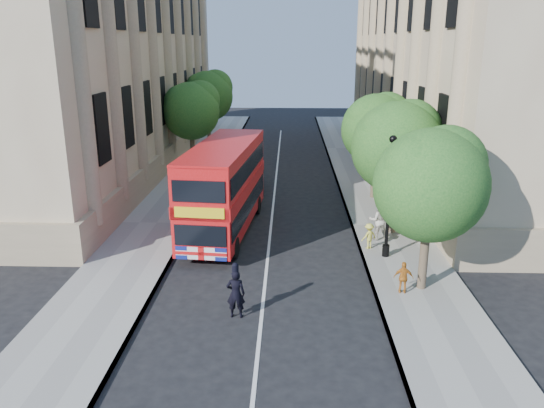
# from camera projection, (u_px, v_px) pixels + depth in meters

# --- Properties ---
(ground) EXTENTS (120.00, 120.00, 0.00)m
(ground) POSITION_uv_depth(u_px,v_px,m) (260.00, 330.00, 16.93)
(ground) COLOR black
(ground) RESTS_ON ground
(pavement_right) EXTENTS (3.50, 80.00, 0.12)m
(pavement_right) POSITION_uv_depth(u_px,v_px,m) (387.00, 226.00, 26.29)
(pavement_right) COLOR gray
(pavement_right) RESTS_ON ground
(pavement_left) EXTENTS (3.50, 80.00, 0.12)m
(pavement_left) POSITION_uv_depth(u_px,v_px,m) (157.00, 224.00, 26.65)
(pavement_left) COLOR gray
(pavement_left) RESTS_ON ground
(building_right) EXTENTS (12.00, 38.00, 18.00)m
(building_right) POSITION_uv_depth(u_px,v_px,m) (476.00, 39.00, 36.81)
(building_right) COLOR tan
(building_right) RESTS_ON ground
(building_left) EXTENTS (12.00, 38.00, 18.00)m
(building_left) POSITION_uv_depth(u_px,v_px,m) (84.00, 39.00, 37.68)
(building_left) COLOR tan
(building_left) RESTS_ON ground
(tree_right_near) EXTENTS (4.00, 4.00, 6.08)m
(tree_right_near) POSITION_uv_depth(u_px,v_px,m) (432.00, 179.00, 18.41)
(tree_right_near) COLOR #473828
(tree_right_near) RESTS_ON ground
(tree_right_mid) EXTENTS (4.20, 4.20, 6.37)m
(tree_right_mid) POSITION_uv_depth(u_px,v_px,m) (398.00, 142.00, 24.09)
(tree_right_mid) COLOR #473828
(tree_right_mid) RESTS_ON ground
(tree_right_far) EXTENTS (4.00, 4.00, 6.15)m
(tree_right_far) POSITION_uv_depth(u_px,v_px,m) (377.00, 125.00, 29.86)
(tree_right_far) COLOR #473828
(tree_right_far) RESTS_ON ground
(tree_left_far) EXTENTS (4.00, 4.00, 6.30)m
(tree_left_far) POSITION_uv_depth(u_px,v_px,m) (192.00, 108.00, 36.88)
(tree_left_far) COLOR #473828
(tree_left_far) RESTS_ON ground
(tree_left_back) EXTENTS (4.20, 4.20, 6.65)m
(tree_left_back) POSITION_uv_depth(u_px,v_px,m) (208.00, 93.00, 44.45)
(tree_left_back) COLOR #473828
(tree_left_back) RESTS_ON ground
(lamp_post) EXTENTS (0.32, 0.32, 5.16)m
(lamp_post) POSITION_uv_depth(u_px,v_px,m) (389.00, 202.00, 21.78)
(lamp_post) COLOR black
(lamp_post) RESTS_ON pavement_right
(double_decker_bus) EXTENTS (3.26, 9.28, 4.20)m
(double_decker_bus) POSITION_uv_depth(u_px,v_px,m) (224.00, 186.00, 25.00)
(double_decker_bus) COLOR red
(double_decker_bus) RESTS_ON ground
(box_van) EXTENTS (1.95, 4.66, 2.65)m
(box_van) POSITION_uv_depth(u_px,v_px,m) (245.00, 171.00, 32.25)
(box_van) COLOR black
(box_van) RESTS_ON ground
(police_constable) EXTENTS (0.62, 0.41, 1.69)m
(police_constable) POSITION_uv_depth(u_px,v_px,m) (236.00, 294.00, 17.49)
(police_constable) COLOR black
(police_constable) RESTS_ON ground
(woman_pedestrian) EXTENTS (0.95, 0.77, 1.87)m
(woman_pedestrian) POSITION_uv_depth(u_px,v_px,m) (378.00, 220.00, 24.12)
(woman_pedestrian) COLOR beige
(woman_pedestrian) RESTS_ON pavement_right
(child_a) EXTENTS (0.73, 0.38, 1.19)m
(child_a) POSITION_uv_depth(u_px,v_px,m) (404.00, 278.00, 19.01)
(child_a) COLOR #BF7021
(child_a) RESTS_ON pavement_right
(child_b) EXTENTS (0.85, 0.73, 1.14)m
(child_b) POSITION_uv_depth(u_px,v_px,m) (369.00, 236.00, 23.16)
(child_b) COLOR #D5CD48
(child_b) RESTS_ON pavement_right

